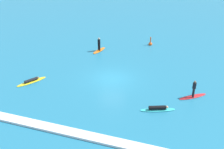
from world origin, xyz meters
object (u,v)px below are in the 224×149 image
Objects in this scene: surfer_on_teal_board at (158,109)px; surfer_on_orange_board at (99,47)px; surfer_on_yellow_board at (32,81)px; surfer_on_red_board at (193,93)px; marker_buoy at (150,44)px.

surfer_on_teal_board is 1.18× the size of surfer_on_orange_board.
surfer_on_orange_board is at bearing 10.77° from surfer_on_yellow_board.
surfer_on_red_board reaches higher than surfer_on_teal_board.
marker_buoy is at bearing -3.22° from surfer_on_yellow_board.
surfer_on_teal_board is 1.18× the size of surfer_on_red_board.
surfer_on_orange_board is at bearing 109.70° from surfer_on_teal_board.
surfer_on_orange_board reaches higher than marker_buoy.
surfer_on_teal_board is at bearing -168.74° from surfer_on_red_board.
surfer_on_orange_board reaches higher than surfer_on_red_board.
surfer_on_red_board is 13.36m from marker_buoy.
surfer_on_teal_board is 4.15m from surfer_on_red_board.
surfer_on_yellow_board is 1.19× the size of surfer_on_red_board.
surfer_on_red_board is at bearing 27.87° from surfer_on_teal_board.
marker_buoy reaches higher than surfer_on_teal_board.
surfer_on_red_board is at bearing -51.29° from surfer_on_yellow_board.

